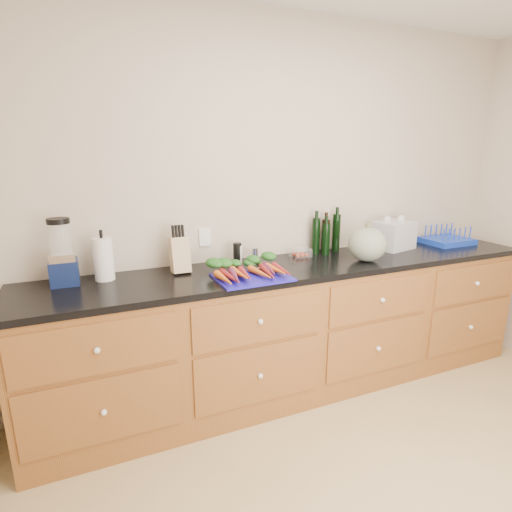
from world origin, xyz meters
name	(u,v)px	position (x,y,z in m)	size (l,w,h in m)	color
wall_back	(281,206)	(0.00, 1.62, 1.30)	(4.10, 0.05, 2.60)	beige
cabinets	(300,329)	(0.00, 1.30, 0.45)	(3.60, 0.64, 0.90)	brown
countertop	(302,267)	(0.00, 1.30, 0.92)	(3.64, 0.62, 0.04)	black
cutting_board	(252,277)	(-0.44, 1.14, 0.95)	(0.44, 0.34, 0.01)	#1A14AD
carrots	(249,270)	(-0.44, 1.19, 0.98)	(0.46, 0.34, 0.07)	orange
squash	(367,244)	(0.46, 1.19, 1.06)	(0.27, 0.27, 0.24)	slate
blender_appliance	(62,256)	(-1.48, 1.46, 1.11)	(0.15, 0.15, 0.39)	#0F1B48
paper_towel	(103,259)	(-1.27, 1.46, 1.07)	(0.11, 0.11, 0.26)	white
knife_block	(180,255)	(-0.81, 1.44, 1.05)	(0.11, 0.11, 0.23)	tan
grinder_salt	(238,255)	(-0.40, 1.48, 1.00)	(0.06, 0.06, 0.13)	white
grinder_pepper	(237,253)	(-0.40, 1.48, 1.01)	(0.06, 0.06, 0.15)	black
canister_chrome	(255,255)	(-0.28, 1.48, 0.99)	(0.04, 0.04, 0.10)	white
tomato_box	(300,253)	(0.08, 1.47, 0.97)	(0.14, 0.11, 0.06)	white
bottles	(326,236)	(0.32, 1.51, 1.07)	(0.24, 0.12, 0.29)	black
grocery_bag	(393,235)	(0.89, 1.42, 1.05)	(0.30, 0.24, 0.22)	silver
dish_rack	(447,239)	(1.44, 1.38, 0.98)	(0.37, 0.30, 0.15)	#1639C1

